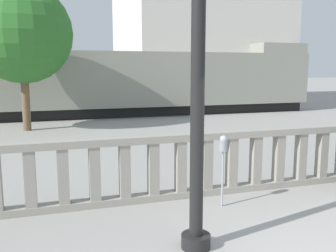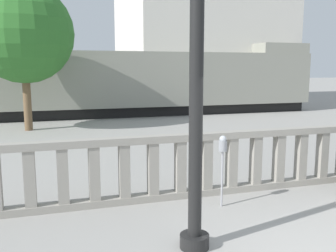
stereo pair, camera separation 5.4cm
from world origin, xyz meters
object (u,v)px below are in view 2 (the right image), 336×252
object	(u,v)px
lamppost	(197,34)
train_near	(118,82)
tree_left	(23,34)
parking_meter	(223,151)

from	to	relation	value
lamppost	train_near	world-z (taller)	lamppost
lamppost	tree_left	bearing A→B (deg)	103.82
lamppost	parking_meter	xyz separation A→B (m)	(1.10, 1.40, -1.98)
parking_meter	train_near	bearing A→B (deg)	88.10
parking_meter	train_near	size ratio (longest dim) A/B	0.06
lamppost	train_near	distance (m)	15.83
lamppost	tree_left	xyz separation A→B (m)	(-2.91, 11.84, 0.93)
lamppost	parking_meter	distance (m)	2.66
parking_meter	train_near	world-z (taller)	train_near
lamppost	parking_meter	bearing A→B (deg)	51.91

